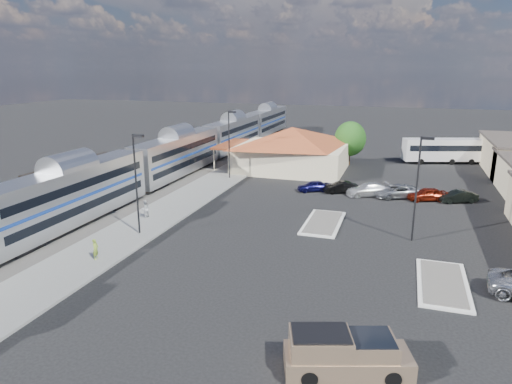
% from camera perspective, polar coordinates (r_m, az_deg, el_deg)
% --- Properties ---
extents(ground, '(280.00, 280.00, 0.00)m').
position_cam_1_polar(ground, '(42.91, 2.64, -4.27)').
color(ground, black).
rests_on(ground, ground).
extents(railbed, '(16.00, 100.00, 0.12)m').
position_cam_1_polar(railbed, '(58.45, -15.39, 0.59)').
color(railbed, '#4C4944').
rests_on(railbed, ground).
extents(platform, '(5.50, 92.00, 0.18)m').
position_cam_1_polar(platform, '(52.37, -8.32, -0.67)').
color(platform, gray).
rests_on(platform, ground).
extents(passenger_train, '(3.00, 104.00, 5.55)m').
position_cam_1_polar(passenger_train, '(62.28, -9.70, 4.46)').
color(passenger_train, silver).
rests_on(passenger_train, ground).
extents(freight_cars, '(2.80, 46.00, 4.00)m').
position_cam_1_polar(freight_cars, '(55.46, -21.24, 1.30)').
color(freight_cars, black).
rests_on(freight_cars, ground).
extents(station_depot, '(18.35, 12.24, 6.20)m').
position_cam_1_polar(station_depot, '(65.78, 4.45, 5.44)').
color(station_depot, '#C3B58F').
rests_on(station_depot, ground).
extents(traffic_island_south, '(3.30, 7.50, 0.21)m').
position_cam_1_polar(traffic_island_south, '(43.93, 8.39, -3.81)').
color(traffic_island_south, silver).
rests_on(traffic_island_south, ground).
extents(traffic_island_north, '(3.30, 7.50, 0.21)m').
position_cam_1_polar(traffic_island_north, '(34.30, 22.30, -10.51)').
color(traffic_island_north, silver).
rests_on(traffic_island_north, ground).
extents(lamp_plat_s, '(1.08, 0.25, 9.00)m').
position_cam_1_polar(lamp_plat_s, '(40.44, -14.70, 1.90)').
color(lamp_plat_s, black).
rests_on(lamp_plat_s, ground).
extents(lamp_plat_n, '(1.08, 0.25, 9.00)m').
position_cam_1_polar(lamp_plat_n, '(59.76, -3.31, 6.61)').
color(lamp_plat_n, black).
rests_on(lamp_plat_n, ground).
extents(lamp_lot, '(1.08, 0.25, 9.00)m').
position_cam_1_polar(lamp_lot, '(40.06, 19.65, 1.38)').
color(lamp_lot, black).
rests_on(lamp_lot, ground).
extents(tree_depot, '(4.71, 4.71, 6.63)m').
position_cam_1_polar(tree_depot, '(70.19, 11.69, 6.54)').
color(tree_depot, '#382314').
rests_on(tree_depot, ground).
extents(pickup_truck, '(6.46, 3.98, 2.10)m').
position_cam_1_polar(pickup_truck, '(23.79, 11.37, -19.26)').
color(pickup_truck, tan).
rests_on(pickup_truck, ground).
extents(coach_bus, '(11.99, 5.98, 3.78)m').
position_cam_1_polar(coach_bus, '(76.21, 22.27, 4.98)').
color(coach_bus, white).
rests_on(coach_bus, ground).
extents(person_a, '(0.44, 0.62, 1.62)m').
position_cam_1_polar(person_a, '(37.10, -19.43, -6.75)').
color(person_a, '#A2C43D').
rests_on(person_a, platform).
extents(person_b, '(0.90, 1.02, 1.77)m').
position_cam_1_polar(person_b, '(45.71, -13.72, -2.06)').
color(person_b, silver).
rests_on(person_b, platform).
extents(parked_car_a, '(4.12, 3.16, 1.31)m').
position_cam_1_polar(parked_car_a, '(54.98, 7.18, 0.75)').
color(parked_car_a, '#0E0D43').
rests_on(parked_car_a, ground).
extents(parked_car_b, '(4.32, 3.00, 1.35)m').
position_cam_1_polar(parked_car_b, '(54.78, 10.53, 0.58)').
color(parked_car_b, black).
rests_on(parked_car_b, ground).
extents(parked_car_c, '(5.53, 4.12, 1.49)m').
position_cam_1_polar(parked_car_c, '(54.18, 13.84, 0.30)').
color(parked_car_c, silver).
rests_on(parked_car_c, ground).
extents(parked_car_d, '(5.89, 4.54, 1.49)m').
position_cam_1_polar(parked_car_d, '(54.36, 17.22, 0.10)').
color(parked_car_d, gray).
rests_on(parked_car_d, ground).
extents(parked_car_e, '(4.67, 3.19, 1.48)m').
position_cam_1_polar(parked_car_e, '(54.15, 20.59, -0.26)').
color(parked_car_e, maroon).
rests_on(parked_car_e, ground).
extents(parked_car_f, '(4.37, 2.93, 1.36)m').
position_cam_1_polar(parked_car_f, '(54.72, 23.91, -0.51)').
color(parked_car_f, black).
rests_on(parked_car_f, ground).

